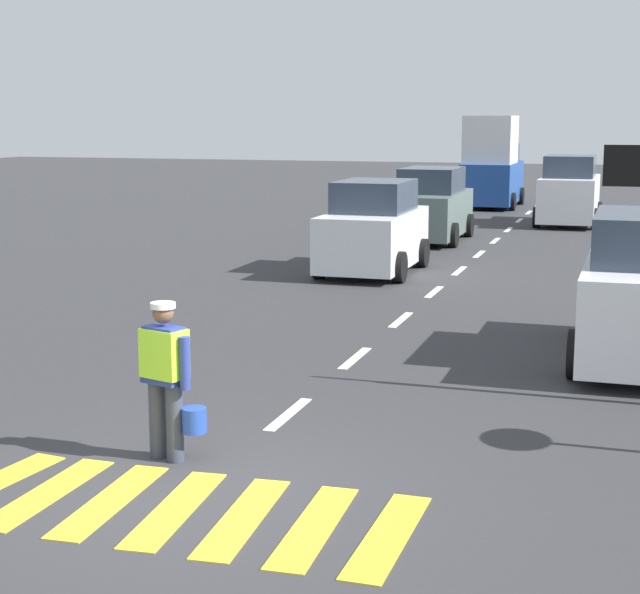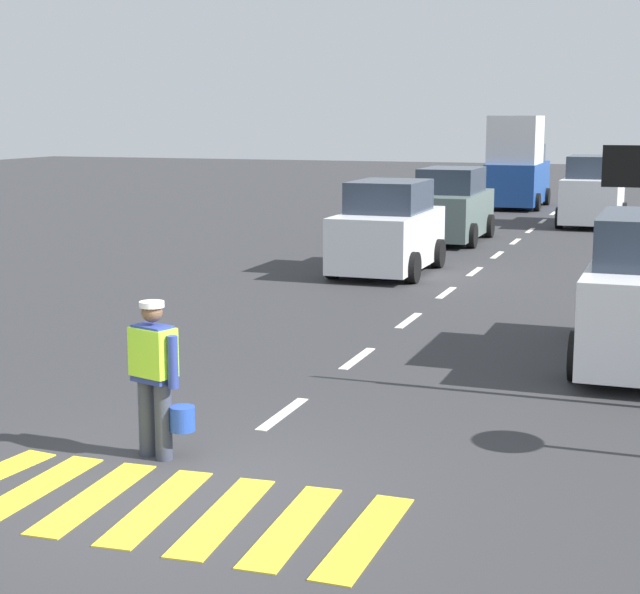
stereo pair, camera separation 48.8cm
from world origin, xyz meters
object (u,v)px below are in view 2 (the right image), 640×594
at_px(car_outgoing_far, 593,193).
at_px(car_oncoming_lead, 388,231).
at_px(delivery_truck, 517,166).
at_px(road_worker, 156,372).
at_px(car_oncoming_second, 450,207).

relative_size(car_outgoing_far, car_oncoming_lead, 1.06).
relative_size(delivery_truck, car_outgoing_far, 1.12).
xyz_separation_m(road_worker, car_oncoming_lead, (-1.19, 13.08, 0.04)).
bearing_deg(car_outgoing_far, car_oncoming_lead, -106.40).
relative_size(delivery_truck, car_oncoming_lead, 1.19).
height_order(road_worker, car_outgoing_far, car_outgoing_far).
height_order(road_worker, car_oncoming_second, car_oncoming_second).
relative_size(road_worker, delivery_truck, 0.36).
distance_m(car_oncoming_second, car_outgoing_far, 6.64).
bearing_deg(road_worker, delivery_truck, 91.87).
xyz_separation_m(road_worker, delivery_truck, (-1.00, 30.80, 0.68)).
bearing_deg(car_oncoming_lead, delivery_truck, 89.40).
bearing_deg(road_worker, car_oncoming_second, 93.34).
relative_size(car_oncoming_second, car_outgoing_far, 1.03).
distance_m(road_worker, car_oncoming_lead, 13.14).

